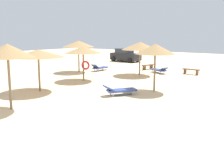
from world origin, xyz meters
The scene contains 13 objects.
ground_plane centered at (0.00, 0.00, 0.00)m, with size 80.00×80.00×0.00m, color beige.
parasol_0 centered at (-2.34, 10.18, 2.53)m, with size 3.20×3.20×2.87m.
parasol_2 centered at (-7.88, 8.36, 2.63)m, with size 2.97×2.97×2.94m.
parasol_3 centered at (1.52, 5.34, 2.60)m, with size 2.43×2.43×2.92m.
parasol_4 centered at (-2.14, -2.04, 2.73)m, with size 2.39×2.39×3.06m.
parasol_5 centered at (-4.18, 1.10, 2.34)m, with size 3.16×3.16×2.58m.
parasol_7 centered at (-4.52, 5.42, 2.32)m, with size 2.79×2.79×2.60m.
lounger_0 centered at (-1.48, 12.23, 0.31)m, with size 2.00×1.42×0.61m.
lounger_2 centered at (-6.81, 10.12, 0.32)m, with size 0.67×1.90×0.70m.
lounger_3 centered at (0.39, 3.20, 0.31)m, with size 1.62×1.94×0.62m.
bench_0 centered at (-3.43, 13.71, 0.35)m, with size 0.68×1.55×0.49m.
bench_1 centered at (1.16, 13.20, 0.35)m, with size 1.52×0.49×0.49m.
parked_car centered at (-9.47, 18.68, 0.82)m, with size 4.13×2.25×1.72m.
Camera 1 is at (8.19, -8.03, 3.42)m, focal length 38.87 mm.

